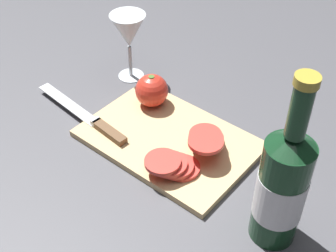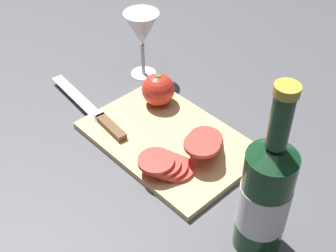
% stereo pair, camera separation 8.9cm
% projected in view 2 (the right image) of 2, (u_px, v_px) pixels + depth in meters
% --- Properties ---
extents(ground_plane, '(3.00, 3.00, 0.00)m').
position_uv_depth(ground_plane, '(176.00, 138.00, 0.99)').
color(ground_plane, '#4C4C51').
extents(cutting_board, '(0.35, 0.24, 0.01)m').
position_uv_depth(cutting_board, '(168.00, 139.00, 0.97)').
color(cutting_board, tan).
rests_on(cutting_board, ground_plane).
extents(wine_bottle, '(0.08, 0.08, 0.33)m').
position_uv_depth(wine_bottle, '(265.00, 197.00, 0.71)').
color(wine_bottle, '#14381E').
rests_on(wine_bottle, ground_plane).
extents(wine_glass, '(0.08, 0.08, 0.17)m').
position_uv_depth(wine_glass, '(142.00, 31.00, 1.09)').
color(wine_glass, silver).
rests_on(wine_glass, ground_plane).
extents(whole_tomato, '(0.07, 0.07, 0.07)m').
position_uv_depth(whole_tomato, '(158.00, 89.00, 1.03)').
color(whole_tomato, red).
rests_on(whole_tomato, cutting_board).
extents(knife, '(0.29, 0.05, 0.01)m').
position_uv_depth(knife, '(101.00, 118.00, 1.01)').
color(knife, silver).
rests_on(knife, cutting_board).
extents(tomato_slice_stack_near, '(0.11, 0.12, 0.05)m').
position_uv_depth(tomato_slice_stack_near, '(204.00, 141.00, 0.92)').
color(tomato_slice_stack_near, '#D63D33').
rests_on(tomato_slice_stack_near, cutting_board).
extents(tomato_slice_stack_far, '(0.09, 0.10, 0.03)m').
position_uv_depth(tomato_slice_stack_far, '(166.00, 165.00, 0.88)').
color(tomato_slice_stack_far, '#D63D33').
rests_on(tomato_slice_stack_far, cutting_board).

